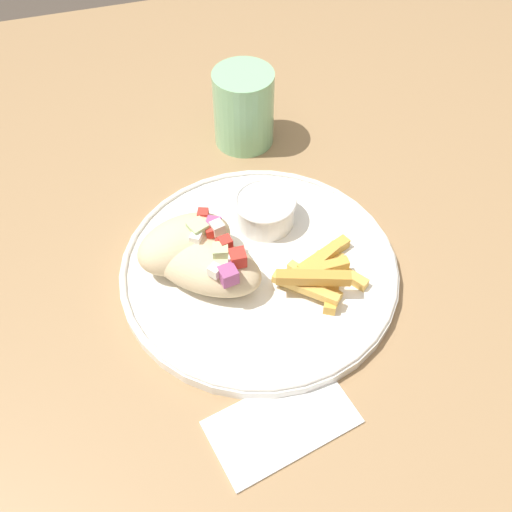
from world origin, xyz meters
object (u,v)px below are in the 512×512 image
Objects in this scene: pita_sandwich_near at (207,266)px; water_glass at (244,111)px; fries_pile at (320,274)px; sauce_ramekin at (265,209)px; pita_sandwich_far at (185,243)px; plate at (256,270)px.

pita_sandwich_near is 1.36× the size of water_glass.
pita_sandwich_near is 0.12m from fries_pile.
water_glass reaches higher than sauce_ramekin.
fries_pile is 0.11m from sauce_ramekin.
sauce_ramekin is at bearing 77.67° from pita_sandwich_near.
fries_pile is at bearing -88.06° from water_glass.
fries_pile is 0.99× the size of water_glass.
pita_sandwich_near is 0.04m from pita_sandwich_far.
pita_sandwich_far is at bearing 152.35° from pita_sandwich_near.
sauce_ramekin is at bearing 106.97° from fries_pile.
plate is at bearing -102.67° from water_glass.
pita_sandwich_near reaches higher than fries_pile.
pita_sandwich_near is at bearing 163.85° from fries_pile.
pita_sandwich_near is 0.26m from water_glass.
sauce_ramekin reaches higher than plate.
water_glass reaches higher than pita_sandwich_near.
pita_sandwich_far is 0.23m from water_glass.
water_glass is at bearing 82.50° from sauce_ramekin.
pita_sandwich_far reaches higher than plate.
plate is at bearing 42.48° from pita_sandwich_near.
fries_pile is (0.06, -0.04, 0.02)m from plate.
pita_sandwich_far is at bearing 155.49° from plate.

